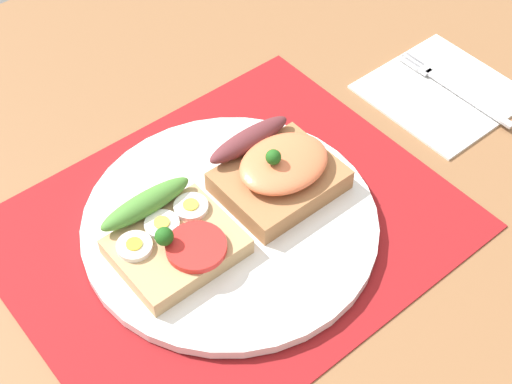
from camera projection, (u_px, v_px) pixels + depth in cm
name	position (u px, v px, depth cm)	size (l,w,h in cm)	color
ground_plane	(231.00, 239.00, 67.10)	(120.00, 90.00, 3.20)	brown
placemat	(230.00, 227.00, 65.78)	(38.80, 31.64, 0.30)	maroon
plate	(230.00, 223.00, 65.29)	(26.45, 26.45, 1.01)	white
sandwich_egg_tomato	(173.00, 239.00, 61.74)	(10.18, 9.86, 3.92)	tan
sandwich_salmon	(278.00, 171.00, 66.09)	(10.57, 10.00, 5.40)	#A16D42
napkin	(445.00, 93.00, 77.47)	(14.23, 14.08, 0.60)	white
fork	(451.00, 86.00, 77.52)	(1.62, 14.89, 0.32)	#B7B7BC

